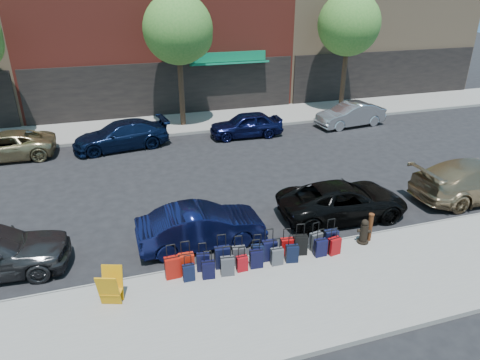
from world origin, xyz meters
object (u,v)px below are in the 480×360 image
object	(u,v)px
car_far_0	(4,146)
car_far_2	(246,125)
car_far_1	(121,135)
car_far_3	(350,115)
suitcase_front_5	(258,253)
car_near_1	(201,226)
car_near_2	(343,201)
tree_center	(181,31)
display_rack	(111,287)
fire_hydrant	(364,232)
bollard	(370,227)
car_near_3	(477,180)
tree_right	(351,26)

from	to	relation	value
car_far_0	car_far_2	distance (m)	12.19
car_far_1	car_far_3	xyz separation A→B (m)	(13.22, -0.15, -0.01)
car_far_3	suitcase_front_5	bearing A→B (deg)	-46.85
car_near_1	car_near_2	world-z (taller)	car_near_1
tree_center	display_rack	size ratio (longest dim) A/B	7.48
car_far_2	car_far_3	world-z (taller)	car_far_3
car_near_1	car_far_2	bearing A→B (deg)	-26.59
fire_hydrant	display_rack	xyz separation A→B (m)	(-7.83, -0.52, 0.10)
suitcase_front_5	car_near_1	xyz separation A→B (m)	(-1.34, 1.63, 0.24)
bollard	car_far_2	xyz separation A→B (m)	(-0.40, 11.52, 0.04)
car_far_0	car_near_2	bearing A→B (deg)	52.47
car_far_0	bollard	bearing A→B (deg)	47.34
tree_center	car_near_3	distance (m)	16.27
suitcase_front_5	bollard	xyz separation A→B (m)	(3.84, 0.02, 0.21)
car_far_2	bollard	bearing A→B (deg)	4.53
suitcase_front_5	car_near_3	distance (m)	9.85
tree_center	car_far_1	distance (m)	6.63
bollard	display_rack	bearing A→B (deg)	-175.87
car_near_1	car_far_0	world-z (taller)	car_near_1
bollard	fire_hydrant	bearing A→B (deg)	-166.13
tree_center	fire_hydrant	size ratio (longest dim) A/B	8.70
car_near_2	car_far_1	bearing A→B (deg)	39.28
suitcase_front_5	car_near_2	size ratio (longest dim) A/B	0.19
tree_right	car_near_3	distance (m)	13.54
bollard	car_far_0	xyz separation A→B (m)	(-12.59, 11.84, 0.00)
suitcase_front_5	car_far_0	bearing A→B (deg)	135.00
suitcase_front_5	car_far_2	bearing A→B (deg)	81.97
tree_right	car_near_1	bearing A→B (deg)	-134.37
car_near_2	car_far_2	size ratio (longest dim) A/B	1.17
car_far_1	car_far_3	bearing A→B (deg)	81.43
tree_right	bollard	size ratio (longest dim) A/B	7.54
car_near_1	fire_hydrant	bearing A→B (deg)	-109.58
display_rack	car_near_1	distance (m)	3.63
car_far_1	tree_right	bearing A→B (deg)	92.54
fire_hydrant	suitcase_front_5	bearing A→B (deg)	-157.36
display_rack	car_far_2	distance (m)	14.33
tree_center	tree_right	size ratio (longest dim) A/B	1.00
tree_right	fire_hydrant	size ratio (longest dim) A/B	8.70
car_far_0	car_far_3	distance (m)	18.70
car_far_3	display_rack	bearing A→B (deg)	-55.60
bollard	car_near_1	world-z (taller)	car_near_1
tree_right	car_far_0	size ratio (longest dim) A/B	1.55
suitcase_front_5	car_far_1	size ratio (longest dim) A/B	0.19
car_far_1	car_near_2	bearing A→B (deg)	28.49
fire_hydrant	car_far_0	bearing A→B (deg)	159.36
tree_right	car_near_2	distance (m)	15.09
car_far_1	car_far_2	size ratio (longest dim) A/B	1.20
car_near_1	suitcase_front_5	bearing A→B (deg)	-141.43
car_near_1	car_far_3	distance (m)	15.02
display_rack	car_far_3	world-z (taller)	car_far_3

